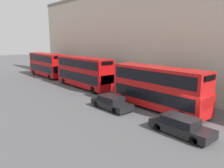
# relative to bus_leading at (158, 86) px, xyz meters

# --- Properties ---
(ground_plane) EXTENTS (200.00, 200.00, 0.00)m
(ground_plane) POSITION_rel_bus_leading_xyz_m (-1.60, -4.72, -2.37)
(ground_plane) COLOR #515154
(bus_leading) EXTENTS (2.59, 10.45, 4.30)m
(bus_leading) POSITION_rel_bus_leading_xyz_m (0.00, 0.00, 0.00)
(bus_leading) COLOR red
(bus_leading) RESTS_ON ground
(bus_second_in_queue) EXTENTS (2.59, 11.23, 4.43)m
(bus_second_in_queue) POSITION_rel_bus_leading_xyz_m (0.00, 13.52, 0.07)
(bus_second_in_queue) COLOR #B20C0F
(bus_second_in_queue) RESTS_ON ground
(bus_third_in_queue) EXTENTS (2.59, 10.68, 4.40)m
(bus_third_in_queue) POSITION_rel_bus_leading_xyz_m (-0.00, 26.48, 0.05)
(bus_third_in_queue) COLOR #B20C0F
(bus_third_in_queue) RESTS_ON ground
(car_dark_sedan) EXTENTS (1.85, 4.71, 1.37)m
(car_dark_sedan) POSITION_rel_bus_leading_xyz_m (-3.40, -4.91, -1.64)
(car_dark_sedan) COLOR black
(car_dark_sedan) RESTS_ON ground
(car_hatchback) EXTENTS (1.88, 4.63, 1.36)m
(car_hatchback) POSITION_rel_bus_leading_xyz_m (-3.40, 3.12, -1.65)
(car_hatchback) COLOR black
(car_hatchback) RESTS_ON ground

